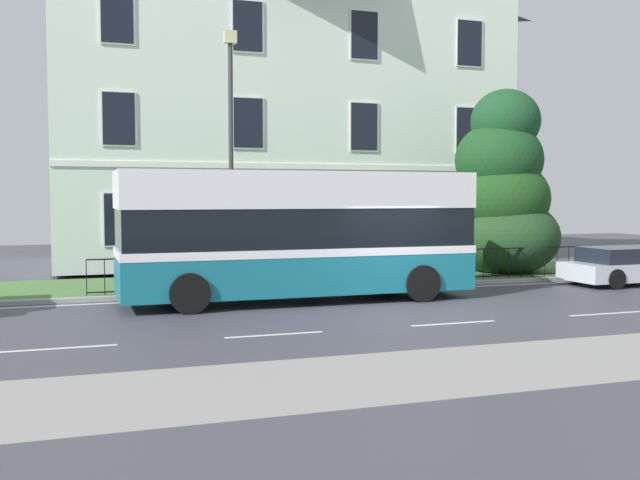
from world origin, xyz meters
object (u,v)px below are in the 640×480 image
object	(u,v)px
single_decker_bus	(298,234)
litter_bin	(441,262)
evergreen_tree	(503,194)
parked_hatchback_01	(630,266)
street_lamp_post	(231,142)
georgian_townhouse	(273,100)

from	to	relation	value
single_decker_bus	litter_bin	size ratio (longest dim) A/B	8.60
evergreen_tree	litter_bin	xyz separation A→B (m)	(-3.04, -1.24, -2.16)
parked_hatchback_01	litter_bin	distance (m)	5.79
evergreen_tree	street_lamp_post	world-z (taller)	street_lamp_post
street_lamp_post	evergreen_tree	bearing A→B (deg)	3.54
evergreen_tree	parked_hatchback_01	distance (m)	4.78
evergreen_tree	single_decker_bus	world-z (taller)	evergreen_tree
georgian_townhouse	evergreen_tree	distance (m)	10.82
street_lamp_post	single_decker_bus	bearing A→B (deg)	-70.16
parked_hatchback_01	evergreen_tree	bearing A→B (deg)	121.47
evergreen_tree	georgian_townhouse	bearing A→B (deg)	126.23
parked_hatchback_01	street_lamp_post	xyz separation A→B (m)	(-11.89, 2.98, 3.75)
georgian_townhouse	single_decker_bus	distance (m)	13.04
georgian_townhouse	parked_hatchback_01	world-z (taller)	georgian_townhouse
georgian_townhouse	litter_bin	bearing A→B (deg)	-72.70
georgian_townhouse	single_decker_bus	xyz separation A→B (m)	(-2.57, -11.78, -4.98)
evergreen_tree	single_decker_bus	distance (m)	9.33
parked_hatchback_01	litter_bin	size ratio (longest dim) A/B	4.04
parked_hatchback_01	street_lamp_post	distance (m)	12.81
single_decker_bus	street_lamp_post	world-z (taller)	street_lamp_post
litter_bin	street_lamp_post	bearing A→B (deg)	174.40
street_lamp_post	litter_bin	size ratio (longest dim) A/B	6.94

